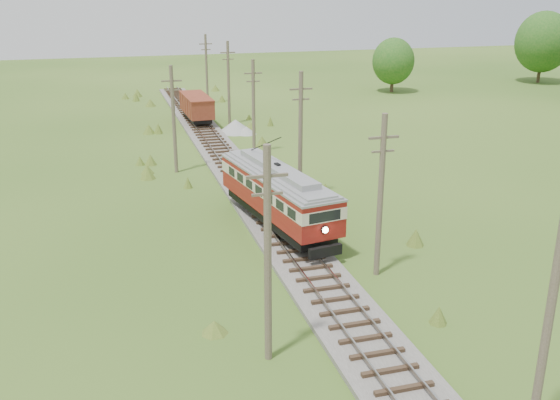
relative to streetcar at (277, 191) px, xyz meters
name	(u,v)px	position (x,y,z in m)	size (l,w,h in m)	color
railbed_main	(247,187)	(0.00, 8.45, -2.37)	(3.60, 96.00, 0.57)	#605B54
streetcar	(277,191)	(0.00, 0.00, 0.00)	(4.74, 12.13, 5.48)	black
gondola	(197,106)	(0.00, 32.56, -0.61)	(2.77, 7.84, 2.58)	black
gravel_pile	(237,127)	(3.32, 27.16, -1.93)	(3.72, 3.95, 1.35)	gray
utility_pole_r_1	(548,323)	(3.10, -20.55, 1.83)	(0.30, 0.30, 8.80)	brown
utility_pole_r_2	(381,195)	(3.30, -7.55, 1.86)	(1.60, 0.30, 8.60)	brown
utility_pole_r_3	(300,135)	(3.20, 5.45, 2.06)	(1.60, 0.30, 9.00)	brown
utility_pole_r_4	(254,106)	(3.00, 18.45, 1.76)	(1.60, 0.30, 8.40)	brown
utility_pole_r_5	(229,82)	(3.40, 31.45, 2.01)	(1.60, 0.30, 8.90)	brown
utility_pole_r_6	(207,68)	(3.20, 44.45, 1.91)	(1.60, 0.30, 8.70)	brown
utility_pole_l_a	(268,255)	(-4.20, -13.55, 2.06)	(1.60, 0.30, 9.00)	brown
utility_pole_l_b	(174,119)	(-4.50, 14.45, 1.86)	(1.60, 0.30, 8.60)	brown
tree_right_5	(543,42)	(56.00, 48.45, 3.63)	(8.40, 8.40, 10.82)	#38281C
tree_mid_b	(393,61)	(30.00, 46.45, 1.77)	(5.88, 5.88, 7.57)	#38281C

